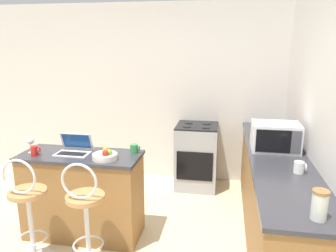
# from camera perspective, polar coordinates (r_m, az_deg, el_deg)

# --- Properties ---
(wall_back) EXTENTS (12.00, 0.06, 2.60)m
(wall_back) POSITION_cam_1_polar(r_m,az_deg,el_deg) (4.94, -2.59, 5.71)
(wall_back) COLOR silver
(wall_back) RESTS_ON ground_plane
(breakfast_bar) EXTENTS (1.25, 0.52, 0.92)m
(breakfast_bar) POSITION_cam_1_polar(r_m,az_deg,el_deg) (3.66, -14.61, -11.55)
(breakfast_bar) COLOR olive
(breakfast_bar) RESTS_ON ground_plane
(counter_right) EXTENTS (0.59, 2.89, 0.92)m
(counter_right) POSITION_cam_1_polar(r_m,az_deg,el_deg) (3.70, 18.11, -11.55)
(counter_right) COLOR olive
(counter_right) RESTS_ON ground_plane
(bar_stool_near) EXTENTS (0.40, 0.40, 1.07)m
(bar_stool_near) POSITION_cam_1_polar(r_m,az_deg,el_deg) (3.35, -23.11, -13.89)
(bar_stool_near) COLOR silver
(bar_stool_near) RESTS_ON ground_plane
(bar_stool_far) EXTENTS (0.40, 0.40, 1.07)m
(bar_stool_far) POSITION_cam_1_polar(r_m,az_deg,el_deg) (3.10, -14.13, -15.50)
(bar_stool_far) COLOR silver
(bar_stool_far) RESTS_ON ground_plane
(laptop) EXTENTS (0.34, 0.25, 0.20)m
(laptop) POSITION_cam_1_polar(r_m,az_deg,el_deg) (3.54, -16.01, -3.73)
(laptop) COLOR silver
(laptop) RESTS_ON breakfast_bar
(microwave) EXTENTS (0.49, 0.37, 0.29)m
(microwave) POSITION_cam_1_polar(r_m,az_deg,el_deg) (3.64, 18.19, -1.79)
(microwave) COLOR silver
(microwave) RESTS_ON counter_right
(toaster) EXTENTS (0.20, 0.31, 0.17)m
(toaster) POSITION_cam_1_polar(r_m,az_deg,el_deg) (4.24, 16.81, -0.43)
(toaster) COLOR red
(toaster) RESTS_ON counter_right
(stove_range) EXTENTS (0.58, 0.57, 0.93)m
(stove_range) POSITION_cam_1_polar(r_m,az_deg,el_deg) (4.72, 4.99, -5.27)
(stove_range) COLOR #9EA3A8
(stove_range) RESTS_ON ground_plane
(mug_green) EXTENTS (0.10, 0.08, 0.09)m
(mug_green) POSITION_cam_1_polar(r_m,az_deg,el_deg) (3.42, -5.86, -3.94)
(mug_green) COLOR #338447
(mug_green) RESTS_ON breakfast_bar
(wine_glass_tall) EXTENTS (0.08, 0.08, 0.17)m
(wine_glass_tall) POSITION_cam_1_polar(r_m,az_deg,el_deg) (3.67, -22.85, -2.45)
(wine_glass_tall) COLOR silver
(wine_glass_tall) RESTS_ON breakfast_bar
(mug_blue) EXTENTS (0.10, 0.08, 0.10)m
(mug_blue) POSITION_cam_1_polar(r_m,az_deg,el_deg) (4.60, 17.97, 0.20)
(mug_blue) COLOR #2D51AD
(mug_blue) RESTS_ON counter_right
(mug_white) EXTENTS (0.10, 0.09, 0.10)m
(mug_white) POSITION_cam_1_polar(r_m,az_deg,el_deg) (3.10, 21.89, -6.69)
(mug_white) COLOR white
(mug_white) RESTS_ON counter_right
(fruit_bowl) EXTENTS (0.25, 0.25, 0.11)m
(fruit_bowl) POSITION_cam_1_polar(r_m,az_deg,el_deg) (3.28, -10.88, -5.08)
(fruit_bowl) COLOR silver
(fruit_bowl) RESTS_ON breakfast_bar
(storage_jar) EXTENTS (0.11, 0.11, 0.20)m
(storage_jar) POSITION_cam_1_polar(r_m,az_deg,el_deg) (2.36, 24.90, -12.34)
(storage_jar) COLOR silver
(storage_jar) RESTS_ON counter_right
(mug_red) EXTENTS (0.09, 0.07, 0.10)m
(mug_red) POSITION_cam_1_polar(r_m,az_deg,el_deg) (3.58, -22.19, -4.03)
(mug_red) COLOR red
(mug_red) RESTS_ON breakfast_bar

